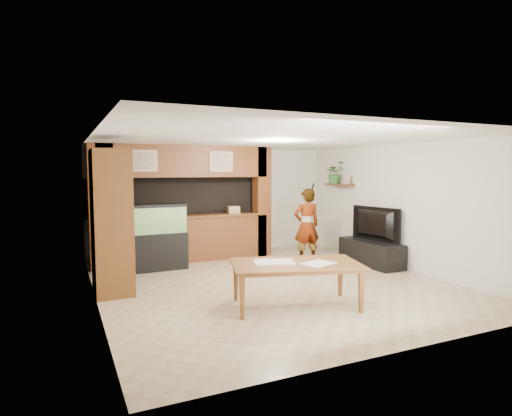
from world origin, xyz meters
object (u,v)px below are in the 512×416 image
pantry_cabinet (111,222)px  dining_table (296,285)px  aquarium (156,238)px  person (307,226)px  television (372,224)px

pantry_cabinet → dining_table: 3.24m
aquarium → person: 3.27m
aquarium → television: aquarium is taller
television → person: 1.40m
pantry_cabinet → aquarium: pantry_cabinet is taller
pantry_cabinet → television: (5.35, -0.15, -0.30)m
pantry_cabinet → television: size_ratio=1.86×
dining_table → person: bearing=72.0°
television → person: size_ratio=0.78×
pantry_cabinet → person: (4.19, 0.65, -0.37)m
aquarium → dining_table: 3.63m
person → pantry_cabinet: bearing=14.7°
pantry_cabinet → dining_table: bearing=-39.8°
pantry_cabinet → person: bearing=8.8°
aquarium → dining_table: bearing=-68.5°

